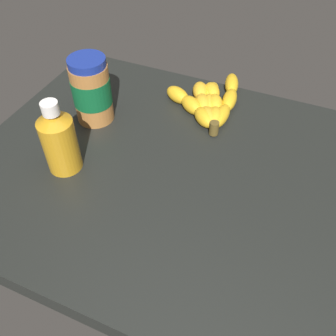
# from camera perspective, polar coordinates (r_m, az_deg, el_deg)

# --- Properties ---
(ground_plane) EXTENTS (0.89, 0.64, 0.04)m
(ground_plane) POSITION_cam_1_polar(r_m,az_deg,el_deg) (0.72, 3.83, -1.94)
(ground_plane) COLOR black
(banana_bunch) EXTENTS (0.17, 0.23, 0.04)m
(banana_bunch) POSITION_cam_1_polar(r_m,az_deg,el_deg) (0.85, 6.50, 9.99)
(banana_bunch) COLOR gold
(banana_bunch) RESTS_ON ground_plane
(peanut_butter_jar) EXTENTS (0.08, 0.08, 0.15)m
(peanut_butter_jar) POSITION_cam_1_polar(r_m,az_deg,el_deg) (0.81, -11.83, 11.75)
(peanut_butter_jar) COLOR #B27238
(peanut_butter_jar) RESTS_ON ground_plane
(honey_bottle) EXTENTS (0.06, 0.06, 0.15)m
(honey_bottle) POSITION_cam_1_polar(r_m,az_deg,el_deg) (0.70, -16.60, 4.18)
(honey_bottle) COLOR #C88A1A
(honey_bottle) RESTS_ON ground_plane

